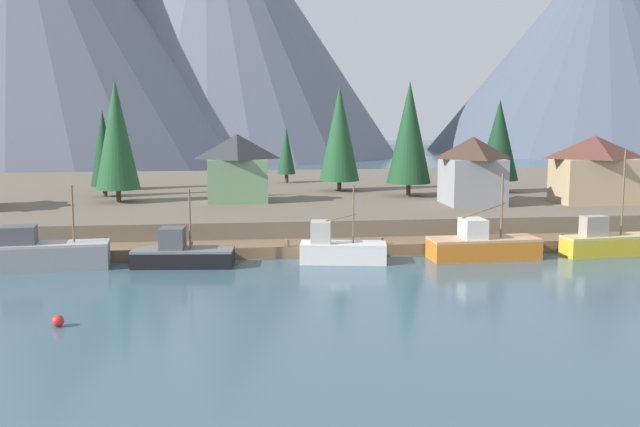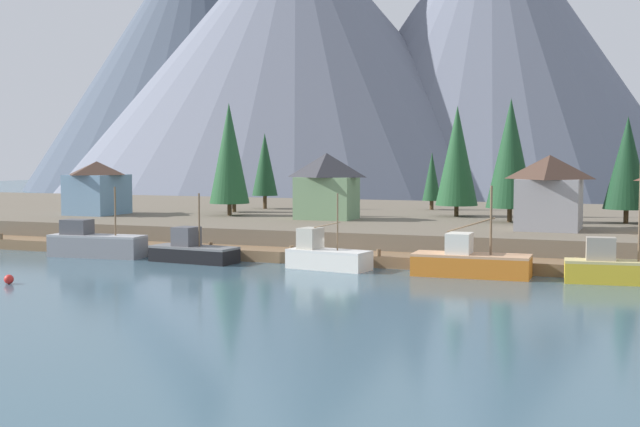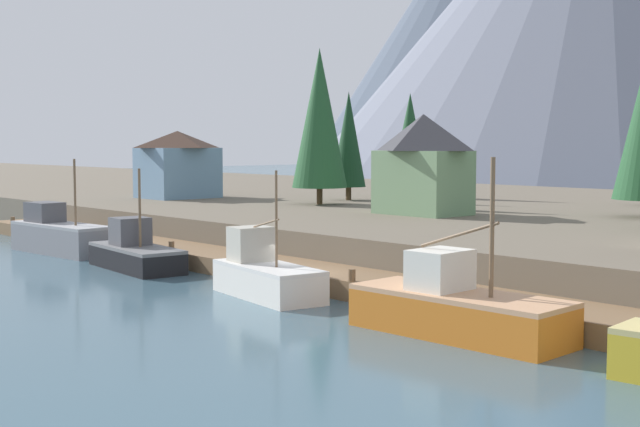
% 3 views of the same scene
% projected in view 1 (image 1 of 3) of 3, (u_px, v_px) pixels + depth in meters
% --- Properties ---
extents(ground_plane, '(400.00, 400.00, 1.00)m').
position_uv_depth(ground_plane, '(309.00, 227.00, 84.22)').
color(ground_plane, '#3D5B6B').
extents(dock, '(80.00, 4.00, 1.60)m').
position_uv_depth(dock, '(332.00, 247.00, 66.38)').
color(dock, brown).
rests_on(dock, ground_plane).
extents(shoreline_bank, '(400.00, 56.00, 2.50)m').
position_uv_depth(shoreline_bank, '(299.00, 198.00, 95.77)').
color(shoreline_bank, '#665B4C').
rests_on(shoreline_bank, ground_plane).
extents(mountain_central_peak, '(117.01, 117.01, 69.12)m').
position_uv_depth(mountain_central_peak, '(15.00, 11.00, 177.48)').
color(mountain_central_peak, slate).
rests_on(mountain_central_peak, ground_plane).
extents(mountain_east_peak, '(98.99, 98.99, 74.06)m').
position_uv_depth(mountain_east_peak, '(208.00, 13.00, 201.41)').
color(mountain_east_peak, slate).
rests_on(mountain_east_peak, ground_plane).
extents(mountain_far_ridge, '(97.20, 97.20, 59.63)m').
position_uv_depth(mountain_far_ridge, '(601.00, 45.00, 217.43)').
color(mountain_far_ridge, '#475160').
rests_on(mountain_far_ridge, ground_plane).
extents(fishing_boat_grey, '(9.28, 3.44, 6.59)m').
position_uv_depth(fishing_boat_grey, '(45.00, 254.00, 59.67)').
color(fishing_boat_grey, gray).
rests_on(fishing_boat_grey, ground_plane).
extents(fishing_boat_black, '(8.18, 3.67, 6.15)m').
position_uv_depth(fishing_boat_black, '(182.00, 254.00, 60.89)').
color(fishing_boat_black, black).
rests_on(fishing_boat_black, ground_plane).
extents(fishing_boat_white, '(7.30, 3.80, 6.35)m').
position_uv_depth(fishing_boat_white, '(340.00, 249.00, 62.38)').
color(fishing_boat_white, silver).
rests_on(fishing_boat_white, ground_plane).
extents(fishing_boat_orange, '(9.21, 3.50, 7.14)m').
position_uv_depth(fishing_boat_orange, '(482.00, 246.00, 63.94)').
color(fishing_boat_orange, '#CC6B1E').
rests_on(fishing_boat_orange, ground_plane).
extents(fishing_boat_yellow, '(8.32, 3.20, 8.94)m').
position_uv_depth(fishing_boat_yellow, '(607.00, 242.00, 65.45)').
color(fishing_boat_yellow, gold).
rests_on(fishing_boat_yellow, ground_plane).
extents(house_grey, '(5.97, 6.49, 7.03)m').
position_uv_depth(house_grey, '(473.00, 170.00, 79.46)').
color(house_grey, gray).
rests_on(house_grey, shoreline_bank).
extents(house_green, '(6.56, 4.56, 7.24)m').
position_uv_depth(house_green, '(237.00, 167.00, 81.26)').
color(house_green, '#6B8E66').
rests_on(house_green, shoreline_bank).
extents(house_tan, '(8.17, 5.70, 7.08)m').
position_uv_depth(house_tan, '(594.00, 169.00, 80.75)').
color(house_tan, tan).
rests_on(house_tan, shoreline_bank).
extents(conifer_near_left, '(4.65, 4.65, 13.06)m').
position_uv_depth(conifer_near_left, '(116.00, 134.00, 80.51)').
color(conifer_near_left, '#4C3823').
rests_on(conifer_near_left, shoreline_bank).
extents(conifer_near_right, '(3.10, 3.10, 9.78)m').
position_uv_depth(conifer_near_right, '(103.00, 148.00, 85.95)').
color(conifer_near_right, '#4C3823').
rests_on(conifer_near_right, shoreline_bank).
extents(conifer_mid_left, '(4.99, 4.99, 12.93)m').
position_uv_depth(conifer_mid_left, '(409.00, 132.00, 86.11)').
color(conifer_mid_left, '#4C3823').
rests_on(conifer_mid_left, shoreline_bank).
extents(conifer_mid_right, '(4.82, 4.82, 12.63)m').
position_uv_depth(conifer_mid_right, '(339.00, 133.00, 91.56)').
color(conifer_mid_right, '#4C3823').
rests_on(conifer_mid_right, shoreline_bank).
extents(conifer_back_left, '(3.36, 3.36, 9.90)m').
position_uv_depth(conifer_back_left, '(119.00, 142.00, 93.26)').
color(conifer_back_left, '#4C3823').
rests_on(conifer_back_left, shoreline_bank).
extents(conifer_back_right, '(2.39, 2.39, 7.41)m').
position_uv_depth(conifer_back_right, '(286.00, 151.00, 101.80)').
color(conifer_back_right, '#4C3823').
rests_on(conifer_back_right, shoreline_bank).
extents(conifer_centre, '(4.70, 4.70, 10.99)m').
position_uv_depth(conifer_centre, '(499.00, 140.00, 90.09)').
color(conifer_centre, '#4C3823').
rests_on(conifer_centre, shoreline_bank).
extents(channel_buoy, '(0.70, 0.70, 0.70)m').
position_uv_depth(channel_buoy, '(58.00, 321.00, 44.20)').
color(channel_buoy, red).
rests_on(channel_buoy, ground_plane).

